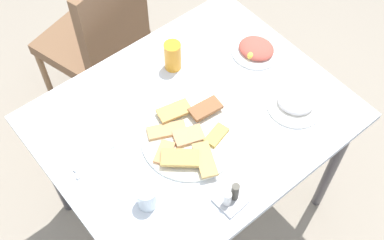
# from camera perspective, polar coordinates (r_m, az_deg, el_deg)

# --- Properties ---
(ground_plane) EXTENTS (6.00, 6.00, 0.00)m
(ground_plane) POSITION_cam_1_polar(r_m,az_deg,el_deg) (2.44, 0.12, -9.64)
(ground_plane) COLOR gray
(dining_table) EXTENTS (1.07, 0.86, 0.75)m
(dining_table) POSITION_cam_1_polar(r_m,az_deg,el_deg) (1.87, 0.15, -0.99)
(dining_table) COLOR white
(dining_table) RESTS_ON ground_plane
(dining_chair) EXTENTS (0.52, 0.52, 0.93)m
(dining_chair) POSITION_cam_1_polar(r_m,az_deg,el_deg) (2.39, -10.52, 9.61)
(dining_chair) COLOR brown
(dining_chair) RESTS_ON ground_plane
(pide_platter) EXTENTS (0.35, 0.36, 0.04)m
(pide_platter) POSITION_cam_1_polar(r_m,az_deg,el_deg) (1.73, -0.35, -2.01)
(pide_platter) COLOR white
(pide_platter) RESTS_ON dining_table
(salad_plate_greens) EXTENTS (0.20, 0.20, 0.04)m
(salad_plate_greens) POSITION_cam_1_polar(r_m,az_deg,el_deg) (2.00, 7.40, 8.08)
(salad_plate_greens) COLOR white
(salad_plate_greens) RESTS_ON dining_table
(salad_plate_rice) EXTENTS (0.21, 0.21, 0.05)m
(salad_plate_rice) POSITION_cam_1_polar(r_m,az_deg,el_deg) (1.85, 11.84, 1.93)
(salad_plate_rice) COLOR white
(salad_plate_rice) RESTS_ON dining_table
(soda_can) EXTENTS (0.09, 0.09, 0.12)m
(soda_can) POSITION_cam_1_polar(r_m,az_deg,el_deg) (1.90, -2.25, 7.39)
(soda_can) COLOR orange
(soda_can) RESTS_ON dining_table
(drinking_glass) EXTENTS (0.07, 0.07, 0.09)m
(drinking_glass) POSITION_cam_1_polar(r_m,az_deg,el_deg) (1.59, -5.22, -8.83)
(drinking_glass) COLOR silver
(drinking_glass) RESTS_ON dining_table
(paper_napkin) EXTENTS (0.16, 0.16, 0.00)m
(paper_napkin) POSITION_cam_1_polar(r_m,az_deg,el_deg) (1.73, -11.37, -4.36)
(paper_napkin) COLOR white
(paper_napkin) RESTS_ON dining_table
(fork) EXTENTS (0.17, 0.05, 0.00)m
(fork) POSITION_cam_1_polar(r_m,az_deg,el_deg) (1.72, -11.07, -4.70)
(fork) COLOR silver
(fork) RESTS_ON paper_napkin
(spoon) EXTENTS (0.16, 0.06, 0.00)m
(spoon) POSITION_cam_1_polar(r_m,az_deg,el_deg) (1.74, -11.71, -3.89)
(spoon) COLOR silver
(spoon) RESTS_ON paper_napkin
(condiment_caddy) EXTENTS (0.10, 0.10, 0.09)m
(condiment_caddy) POSITION_cam_1_polar(r_m,az_deg,el_deg) (1.61, 4.53, -8.93)
(condiment_caddy) COLOR #B2B2B7
(condiment_caddy) RESTS_ON dining_table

